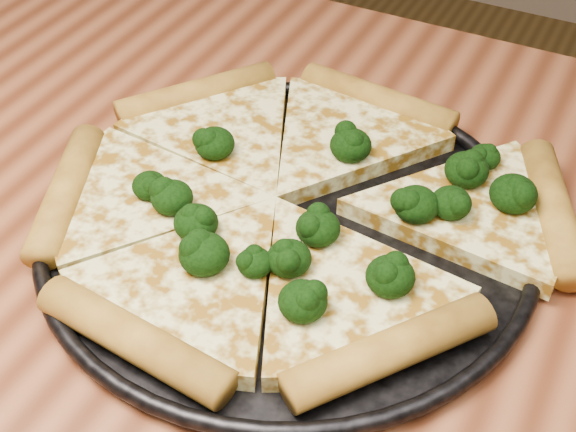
% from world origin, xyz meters
% --- Properties ---
extents(dining_table, '(1.20, 0.90, 0.75)m').
position_xyz_m(dining_table, '(0.00, 0.00, 0.66)').
color(dining_table, brown).
rests_on(dining_table, ground).
extents(pizza_pan, '(0.38, 0.38, 0.02)m').
position_xyz_m(pizza_pan, '(0.11, 0.09, 0.76)').
color(pizza_pan, black).
rests_on(pizza_pan, dining_table).
extents(pizza, '(0.43, 0.37, 0.03)m').
position_xyz_m(pizza, '(0.10, 0.11, 0.77)').
color(pizza, '#EBE790').
rests_on(pizza, pizza_pan).
extents(broccoli_florets, '(0.28, 0.23, 0.03)m').
position_xyz_m(broccoli_florets, '(0.15, 0.10, 0.78)').
color(broccoli_florets, black).
rests_on(broccoli_florets, pizza).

